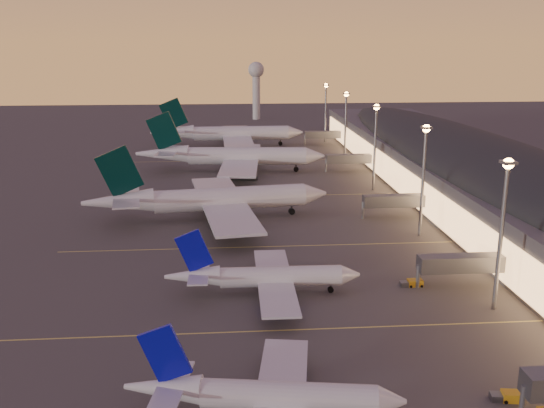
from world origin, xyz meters
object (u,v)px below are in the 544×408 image
at_px(airliner_wide_mid, 231,156).
at_px(radar_tower, 256,81).
at_px(airliner_narrow_north, 264,277).
at_px(baggage_tug_b, 508,396).
at_px(airliner_wide_far, 228,134).
at_px(airliner_wide_near, 209,200).
at_px(airliner_narrow_south, 264,396).
at_px(baggage_tug_c, 412,283).

distance_m(airliner_wide_mid, radar_tower, 146.72).
bearing_deg(airliner_narrow_north, airliner_wide_mid, 93.08).
xyz_separation_m(airliner_wide_mid, radar_tower, (16.70, 144.83, 16.50)).
bearing_deg(baggage_tug_b, radar_tower, 101.48).
bearing_deg(airliner_wide_far, airliner_wide_near, -93.87).
bearing_deg(airliner_wide_near, airliner_narrow_south, -92.32).
distance_m(airliner_narrow_south, airliner_wide_far, 195.71).
height_order(airliner_narrow_north, airliner_wide_mid, airliner_wide_mid).
relative_size(airliner_narrow_south, radar_tower, 1.04).
relative_size(airliner_wide_near, airliner_wide_mid, 0.95).
bearing_deg(radar_tower, baggage_tug_c, -86.49).
height_order(airliner_narrow_north, radar_tower, radar_tower).
xyz_separation_m(airliner_wide_near, baggage_tug_b, (39.01, -83.51, -4.55)).
relative_size(airliner_wide_mid, radar_tower, 2.01).
distance_m(airliner_narrow_north, airliner_wide_near, 49.15).
xyz_separation_m(airliner_wide_near, airliner_wide_far, (5.64, 110.73, 0.29)).
relative_size(airliner_wide_near, radar_tower, 1.90).
distance_m(airliner_wide_near, baggage_tug_c, 60.27).
bearing_deg(baggage_tug_b, airliner_narrow_south, -169.07).
xyz_separation_m(airliner_narrow_south, airliner_wide_near, (-8.14, 84.96, 1.98)).
bearing_deg(radar_tower, airliner_narrow_north, -92.81).
xyz_separation_m(airliner_narrow_north, radar_tower, (12.30, 250.73, 18.65)).
height_order(airliner_narrow_south, airliner_wide_near, airliner_wide_near).
bearing_deg(airliner_narrow_south, radar_tower, 95.89).
bearing_deg(airliner_wide_far, radar_tower, 78.46).
bearing_deg(airliner_wide_mid, airliner_narrow_south, -84.44).
bearing_deg(airliner_wide_mid, baggage_tug_c, -68.22).
relative_size(airliner_wide_near, baggage_tug_c, 14.68).
bearing_deg(airliner_narrow_north, radar_tower, 87.90).
bearing_deg(airliner_wide_near, airliner_wide_mid, 76.15).
bearing_deg(airliner_narrow_south, baggage_tug_b, 11.51).
distance_m(baggage_tug_b, baggage_tug_c, 37.05).
relative_size(airliner_narrow_south, airliner_wide_near, 0.54).
bearing_deg(airliner_wide_mid, airliner_wide_far, 95.29).
height_order(airliner_wide_mid, radar_tower, radar_tower).
bearing_deg(radar_tower, airliner_narrow_south, -92.92).
distance_m(airliner_wide_near, airliner_wide_far, 110.87).
height_order(airliner_narrow_south, baggage_tug_c, airliner_narrow_south).
relative_size(airliner_narrow_north, baggage_tug_b, 8.29).
height_order(radar_tower, baggage_tug_b, radar_tower).
height_order(radar_tower, baggage_tug_c, radar_tower).
bearing_deg(airliner_wide_far, baggage_tug_b, -81.20).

